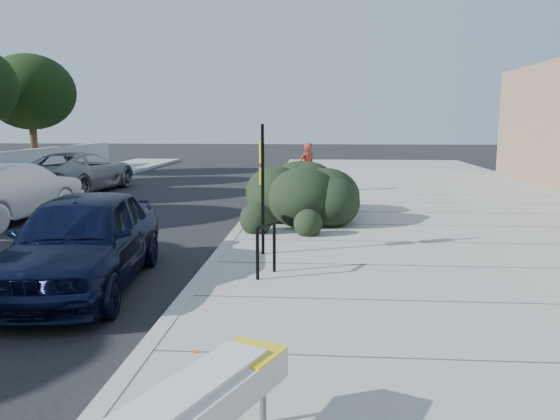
{
  "coord_description": "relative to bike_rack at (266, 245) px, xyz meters",
  "views": [
    {
      "loc": [
        2.0,
        -7.77,
        2.74
      ],
      "look_at": [
        1.2,
        2.9,
        1.0
      ],
      "focal_mm": 35.0,
      "sensor_mm": 36.0,
      "label": 1
    }
  ],
  "objects": [
    {
      "name": "curb_near",
      "position": [
        -1.09,
        3.83,
        -0.6
      ],
      "size": [
        0.22,
        50.0,
        0.17
      ],
      "primitive_type": "cube",
      "color": "#9E9E99",
      "rests_on": "ground"
    },
    {
      "name": "wagon_silver",
      "position": [
        -7.67,
        5.31,
        0.14
      ],
      "size": [
        2.19,
        5.13,
        1.64
      ],
      "primitive_type": "imported",
      "rotation": [
        0.0,
        0.0,
        3.05
      ],
      "color": "silver",
      "rests_on": "ground"
    },
    {
      "name": "hedge",
      "position": [
        0.41,
        5.53,
        0.3
      ],
      "size": [
        2.46,
        4.57,
        1.67
      ],
      "primitive_type": "ellipsoid",
      "rotation": [
        0.0,
        0.0,
        -0.05
      ],
      "color": "black",
      "rests_on": "sidewalk_near"
    },
    {
      "name": "sedan_navy",
      "position": [
        -3.02,
        -0.38,
        0.12
      ],
      "size": [
        2.38,
        4.89,
        1.61
      ],
      "primitive_type": "imported",
      "rotation": [
        0.0,
        0.0,
        0.11
      ],
      "color": "black",
      "rests_on": "ground"
    },
    {
      "name": "sign_post",
      "position": [
        -0.23,
        1.54,
        0.91
      ],
      "size": [
        0.12,
        0.29,
        2.54
      ],
      "rotation": [
        0.0,
        0.0,
        0.17
      ],
      "color": "black",
      "rests_on": "sidewalk_near"
    },
    {
      "name": "sidewalk_near",
      "position": [
        4.51,
        3.83,
        -0.61
      ],
      "size": [
        11.2,
        50.0,
        0.15
      ],
      "primitive_type": "cube",
      "color": "gray",
      "rests_on": "ground"
    },
    {
      "name": "ground",
      "position": [
        -1.09,
        -1.17,
        -0.69
      ],
      "size": [
        120.0,
        120.0,
        0.0
      ],
      "primitive_type": "plane",
      "color": "black",
      "rests_on": "ground"
    },
    {
      "name": "tree_far_f",
      "position": [
        -13.59,
        17.83,
        3.5
      ],
      "size": [
        4.4,
        4.4,
        6.07
      ],
      "color": "#332114",
      "rests_on": "ground"
    },
    {
      "name": "suv_silver",
      "position": [
        -8.59,
        11.83,
        0.1
      ],
      "size": [
        3.09,
        5.86,
        1.57
      ],
      "primitive_type": "imported",
      "rotation": [
        0.0,
        0.0,
        3.05
      ],
      "color": "gray",
      "rests_on": "ground"
    },
    {
      "name": "pedestrian",
      "position": [
        0.41,
        11.25,
        0.37
      ],
      "size": [
        0.79,
        0.76,
        1.82
      ],
      "primitive_type": "imported",
      "rotation": [
        0.0,
        0.0,
        3.86
      ],
      "color": "maroon",
      "rests_on": "sidewalk_near"
    },
    {
      "name": "bike_rack",
      "position": [
        0.0,
        0.0,
        0.0
      ],
      "size": [
        0.29,
        0.56,
        0.89
      ],
      "rotation": [
        0.0,
        0.0,
        -0.43
      ],
      "color": "black",
      "rests_on": "sidewalk_near"
    }
  ]
}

